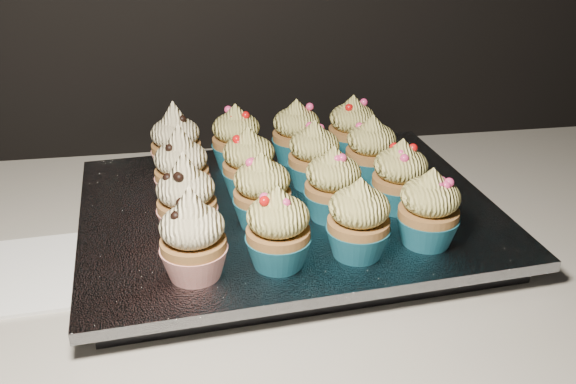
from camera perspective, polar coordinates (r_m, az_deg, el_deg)
The scene contains 20 objects.
worktop at distance 0.72m, azimuth -3.20°, elevation -6.56°, with size 2.44×0.64×0.04m, color beige.
napkin at distance 0.73m, azimuth -23.05°, elevation -6.81°, with size 0.15×0.15×0.00m, color white.
baking_tray at distance 0.75m, azimuth 0.00°, elevation -2.68°, with size 0.43×0.33×0.02m, color black.
foil_lining at distance 0.74m, azimuth 0.00°, elevation -1.53°, with size 0.46×0.36×0.01m, color silver.
cupcake_0 at distance 0.60m, azimuth -8.45°, elevation -4.12°, with size 0.06×0.06×0.10m.
cupcake_1 at distance 0.61m, azimuth -0.89°, elevation -3.42°, with size 0.06×0.06×0.08m.
cupcake_2 at distance 0.63m, azimuth 6.29°, elevation -2.55°, with size 0.06×0.06×0.08m.
cupcake_3 at distance 0.66m, azimuth 12.41°, elevation -1.57°, with size 0.06×0.06×0.08m.
cupcake_4 at distance 0.67m, azimuth -9.01°, elevation -0.71°, with size 0.06×0.06×0.10m.
cupcake_5 at distance 0.68m, azimuth -2.31°, elevation -0.04°, with size 0.06×0.06×0.08m.
cupcake_6 at distance 0.69m, azimuth 4.02°, elevation 0.57°, with size 0.06×0.06×0.08m.
cupcake_7 at distance 0.72m, azimuth 9.92°, elevation 1.27°, with size 0.06×0.06×0.08m.
cupcake_8 at distance 0.74m, azimuth -9.44°, elevation 2.04°, with size 0.06×0.06×0.10m.
cupcake_9 at distance 0.75m, azimuth -3.48°, elevation 2.47°, with size 0.06×0.06×0.08m.
cupcake_10 at distance 0.76m, azimuth 2.33°, elevation 3.14°, with size 0.06×0.06×0.08m.
cupcake_11 at distance 0.79m, azimuth 7.38°, elevation 3.64°, with size 0.06×0.06×0.08m.
cupcake_12 at distance 0.81m, azimuth -9.93°, elevation 4.32°, with size 0.06×0.06×0.10m.
cupcake_13 at distance 0.82m, azimuth -4.61°, elevation 4.73°, with size 0.06×0.06×0.08m.
cupcake_14 at distance 0.83m, azimuth 0.74°, elevation 5.22°, with size 0.06×0.06×0.08m.
cupcake_15 at distance 0.85m, azimuth 5.71°, elevation 5.60°, with size 0.06×0.06×0.08m.
Camera 1 is at (-0.05, 1.10, 1.28)m, focal length 40.00 mm.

